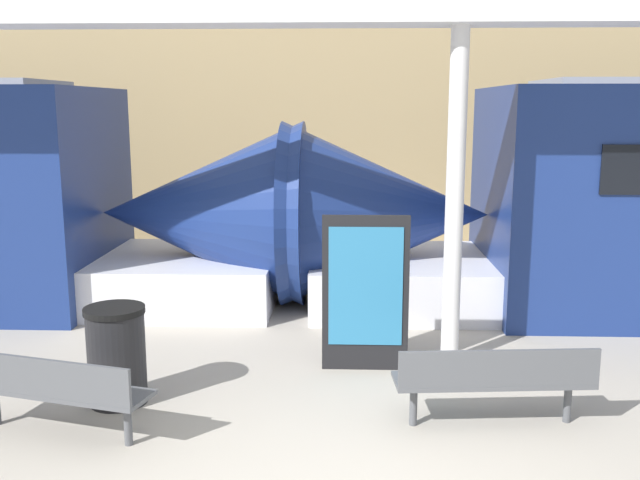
# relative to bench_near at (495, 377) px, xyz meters

# --- Properties ---
(station_wall) EXTENTS (56.00, 0.20, 5.00)m
(station_wall) POSITION_rel_bench_near_xyz_m (-1.30, 8.35, 2.03)
(station_wall) COLOR tan
(station_wall) RESTS_ON ground_plane
(bench_near) EXTENTS (1.80, 0.58, 0.77)m
(bench_near) POSITION_rel_bench_near_xyz_m (0.00, 0.00, 0.00)
(bench_near) COLOR #4C4F54
(bench_near) RESTS_ON ground_plane
(bench_far) EXTENTS (1.76, 0.86, 0.77)m
(bench_far) POSITION_rel_bench_near_xyz_m (-3.85, -0.36, -0.00)
(bench_far) COLOR #4C4F54
(bench_far) RESTS_ON ground_plane
(trash_bin) EXTENTS (0.58, 0.58, 0.96)m
(trash_bin) POSITION_rel_bench_near_xyz_m (-3.53, 0.42, 0.01)
(trash_bin) COLOR black
(trash_bin) RESTS_ON ground_plane
(poster_board) EXTENTS (0.93, 0.07, 1.71)m
(poster_board) POSITION_rel_bench_near_xyz_m (-1.12, 1.40, 0.39)
(poster_board) COLOR black
(poster_board) RESTS_ON ground_plane
(support_column_near) EXTENTS (0.20, 0.20, 3.67)m
(support_column_near) POSITION_rel_bench_near_xyz_m (-0.16, 1.66, 1.36)
(support_column_near) COLOR silver
(support_column_near) RESTS_ON ground_plane
(canopy_beam) EXTENTS (28.00, 0.60, 0.28)m
(canopy_beam) POSITION_rel_bench_near_xyz_m (-0.16, 1.66, 3.34)
(canopy_beam) COLOR silver
(canopy_beam) RESTS_ON support_column_near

